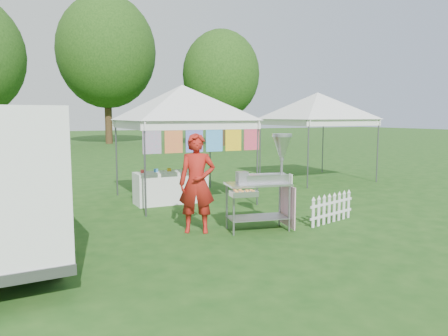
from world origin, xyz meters
TOP-DOWN VIEW (x-y plane):
  - ground at (0.00, 0.00)m, footprint 120.00×120.00m
  - canopy_main at (0.00, 3.49)m, footprint 4.24×4.24m
  - canopy_right at (5.50, 5.00)m, footprint 4.24×4.24m
  - tree_mid at (3.00, 28.00)m, footprint 7.60×7.60m
  - tree_right at (10.00, 22.00)m, footprint 5.60×5.60m
  - donut_cart at (0.40, -0.05)m, footprint 1.47×0.91m
  - vendor at (-0.90, 0.37)m, footprint 0.82×0.72m
  - picket_fence at (1.90, -0.16)m, footprint 1.39×0.42m
  - display_table at (-0.42, 3.28)m, footprint 1.80×0.70m

SIDE VIEW (x-z plane):
  - ground at x=0.00m, z-range 0.00..0.00m
  - picket_fence at x=1.90m, z-range 0.01..0.57m
  - display_table at x=-0.42m, z-range 0.00..0.80m
  - vendor at x=-0.90m, z-range 0.00..1.89m
  - donut_cart at x=0.40m, z-range 0.16..2.03m
  - canopy_main at x=0.00m, z-range 1.26..4.71m
  - canopy_right at x=5.50m, z-range 1.27..4.72m
  - tree_right at x=10.00m, z-range 0.97..9.39m
  - tree_mid at x=3.00m, z-range 1.38..12.90m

